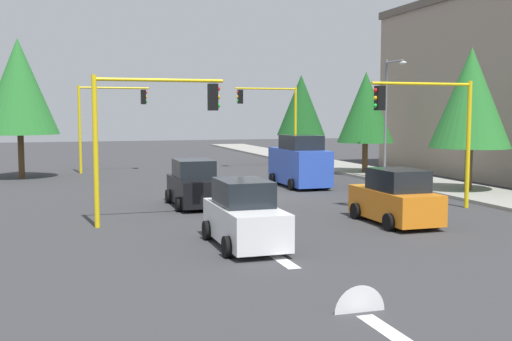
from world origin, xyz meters
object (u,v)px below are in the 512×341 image
(tree_roadside_mid, at_px, (366,107))
(car_orange, at_px, (395,199))
(street_lamp_curbside, at_px, (389,106))
(tree_opposite_side, at_px, (19,87))
(car_white, at_px, (244,216))
(tree_roadside_far, at_px, (301,105))
(traffic_signal_near_right, at_px, (150,119))
(delivery_van_blue, at_px, (299,163))
(tree_roadside_near, at_px, (471,98))
(traffic_signal_far_left, at_px, (272,111))
(car_black, at_px, (194,185))
(traffic_signal_near_left, at_px, (430,118))
(traffic_signal_far_right, at_px, (108,111))

(tree_roadside_mid, height_order, car_orange, tree_roadside_mid)
(street_lamp_curbside, relative_size, tree_opposite_side, 0.83)
(tree_roadside_mid, distance_m, car_white, 23.02)
(tree_roadside_far, distance_m, tree_roadside_mid, 10.02)
(car_white, bearing_deg, traffic_signal_near_right, -153.55)
(street_lamp_curbside, height_order, delivery_van_blue, street_lamp_curbside)
(traffic_signal_near_right, distance_m, tree_roadside_near, 16.64)
(traffic_signal_far_left, xyz_separation_m, car_black, (16.15, -8.99, -3.20))
(traffic_signal_near_left, bearing_deg, car_orange, -50.35)
(traffic_signal_near_left, xyz_separation_m, tree_roadside_mid, (-14.00, 4.37, 0.55))
(car_orange, bearing_deg, tree_roadside_mid, 156.13)
(traffic_signal_far_left, distance_m, tree_roadside_mid, 7.38)
(traffic_signal_near_left, bearing_deg, traffic_signal_far_right, -150.45)
(traffic_signal_far_left, xyz_separation_m, tree_roadside_near, (16.00, 4.78, 0.58))
(traffic_signal_far_right, height_order, tree_roadside_far, tree_roadside_far)
(tree_roadside_near, distance_m, car_orange, 10.74)
(tree_roadside_near, height_order, car_black, tree_roadside_near)
(traffic_signal_near_left, distance_m, tree_opposite_side, 24.57)
(traffic_signal_far_right, relative_size, traffic_signal_near_left, 1.09)
(tree_roadside_near, xyz_separation_m, tree_roadside_mid, (-10.00, -0.50, -0.39))
(tree_roadside_far, height_order, tree_roadside_mid, tree_roadside_far)
(car_orange, relative_size, car_white, 0.98)
(traffic_signal_far_left, relative_size, tree_roadside_mid, 0.88)
(traffic_signal_near_left, xyz_separation_m, traffic_signal_far_left, (-20.00, 0.08, 0.35))
(tree_roadside_far, height_order, tree_roadside_near, tree_roadside_near)
(traffic_signal_far_right, bearing_deg, traffic_signal_near_right, 0.22)
(traffic_signal_far_left, relative_size, street_lamp_curbside, 0.83)
(street_lamp_curbside, relative_size, tree_roadside_mid, 1.07)
(tree_roadside_mid, relative_size, car_white, 1.62)
(traffic_signal_near_right, height_order, tree_roadside_near, tree_roadside_near)
(traffic_signal_far_right, xyz_separation_m, car_black, (16.15, 2.43, -3.15))
(car_white, height_order, car_black, same)
(traffic_signal_far_right, distance_m, street_lamp_curbside, 18.17)
(tree_roadside_mid, height_order, delivery_van_blue, tree_roadside_mid)
(tree_opposite_side, relative_size, car_white, 2.07)
(tree_opposite_side, distance_m, car_white, 24.05)
(street_lamp_curbside, bearing_deg, delivery_van_blue, -84.63)
(traffic_signal_near_right, height_order, tree_roadside_far, tree_roadside_far)
(car_white, bearing_deg, tree_roadside_near, 120.93)
(traffic_signal_far_left, height_order, tree_roadside_mid, tree_roadside_mid)
(traffic_signal_near_right, height_order, delivery_van_blue, traffic_signal_near_right)
(tree_opposite_side, xyz_separation_m, car_white, (22.36, 7.54, -4.62))
(traffic_signal_far_right, bearing_deg, tree_roadside_far, 104.74)
(traffic_signal_far_right, distance_m, tree_roadside_far, 15.73)
(traffic_signal_far_right, height_order, car_white, traffic_signal_far_right)
(car_orange, xyz_separation_m, car_black, (-6.24, -6.02, 0.00))
(car_white, bearing_deg, street_lamp_curbside, 137.83)
(traffic_signal_far_right, height_order, tree_opposite_side, tree_opposite_side)
(traffic_signal_far_right, relative_size, street_lamp_curbside, 0.82)
(tree_roadside_near, relative_size, tree_roadside_mid, 1.09)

